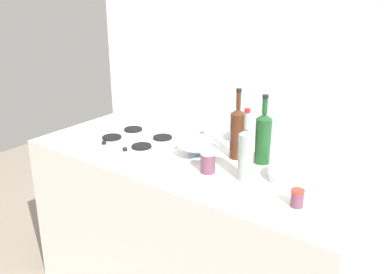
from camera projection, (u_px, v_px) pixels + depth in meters
counter_block at (192, 235)px, 2.46m from camera, size 1.80×0.70×0.90m
backsplash_panel at (234, 77)px, 2.46m from camera, size 1.90×0.06×2.51m
stovetop_hob at (137, 140)px, 2.52m from camera, size 0.45×0.38×0.04m
plate_stack at (292, 174)px, 2.07m from camera, size 0.22×0.22×0.06m
wine_bottle_leftmost at (237, 132)px, 2.27m from camera, size 0.07×0.07×0.36m
wine_bottle_mid_left at (246, 153)px, 2.04m from camera, size 0.07×0.07×0.34m
wine_bottle_mid_right at (263, 137)px, 2.22m from camera, size 0.08×0.08×0.35m
mixing_bowl at (198, 150)px, 2.32m from camera, size 0.21×0.21×0.06m
condiment_jar_front at (208, 162)px, 2.14m from camera, size 0.07×0.07×0.11m
condiment_jar_rear at (297, 198)px, 1.83m from camera, size 0.06×0.06×0.07m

